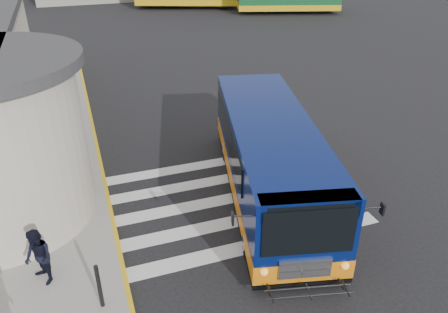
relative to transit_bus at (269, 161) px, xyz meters
name	(u,v)px	position (x,y,z in m)	size (l,w,h in m)	color
ground	(230,185)	(-0.96, 1.00, -1.28)	(140.00, 140.00, 0.00)	black
curb_strip	(98,150)	(-5.01, 5.00, -1.20)	(0.12, 34.00, 0.16)	gold
crosswalk	(224,200)	(-1.46, 0.20, -1.27)	(8.00, 5.35, 0.01)	silver
transit_bus	(269,161)	(0.00, 0.00, 0.00)	(4.90, 9.76, 2.68)	#071552
pedestrian_b	(39,257)	(-6.90, -1.86, -0.37)	(0.74, 0.57, 1.52)	black
bollard	(99,286)	(-5.62, -3.13, -0.53)	(0.10, 0.10, 1.20)	black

